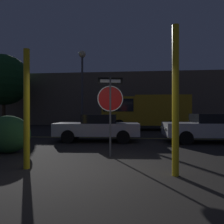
% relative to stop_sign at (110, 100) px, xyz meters
% --- Properties ---
extents(ground_plane, '(260.00, 260.00, 0.00)m').
position_rel_stop_sign_xyz_m(ground_plane, '(-0.03, -1.87, -1.80)').
color(ground_plane, black).
extents(road_center_stripe, '(39.69, 0.12, 0.01)m').
position_rel_stop_sign_xyz_m(road_center_stripe, '(-0.03, 4.88, -1.79)').
color(road_center_stripe, gold).
rests_on(road_center_stripe, ground_plane).
extents(stop_sign, '(0.81, 0.17, 2.57)m').
position_rel_stop_sign_xyz_m(stop_sign, '(0.00, 0.00, 0.00)').
color(stop_sign, '#4C4C51').
rests_on(stop_sign, ground_plane).
extents(yellow_pole_left, '(0.15, 0.15, 3.01)m').
position_rel_stop_sign_xyz_m(yellow_pole_left, '(-1.92, -1.70, -0.29)').
color(yellow_pole_left, yellow).
rests_on(yellow_pole_left, ground_plane).
extents(yellow_pole_right, '(0.15, 0.15, 3.37)m').
position_rel_stop_sign_xyz_m(yellow_pole_right, '(1.69, -1.93, -0.11)').
color(yellow_pole_right, yellow).
rests_on(yellow_pole_right, ground_plane).
extents(hedge_bush_1, '(1.60, 1.10, 1.29)m').
position_rel_stop_sign_xyz_m(hedge_bush_1, '(-3.60, 0.20, -1.15)').
color(hedge_bush_1, '#2D6633').
rests_on(hedge_bush_1, ground_plane).
extents(passing_car_2, '(4.19, 2.05, 1.29)m').
position_rel_stop_sign_xyz_m(passing_car_2, '(-1.03, 3.56, -1.13)').
color(passing_car_2, silver).
rests_on(passing_car_2, ground_plane).
extents(passing_car_3, '(4.20, 2.06, 1.33)m').
position_rel_stop_sign_xyz_m(passing_car_3, '(4.21, 3.67, -1.11)').
color(passing_car_3, silver).
rests_on(passing_car_3, ground_plane).
extents(delivery_truck, '(6.69, 2.67, 2.69)m').
position_rel_stop_sign_xyz_m(delivery_truck, '(1.36, 10.46, -0.25)').
color(delivery_truck, gold).
rests_on(delivery_truck, ground_plane).
extents(street_lamp, '(0.55, 0.55, 6.18)m').
position_rel_stop_sign_xyz_m(street_lamp, '(-3.32, 9.68, 2.69)').
color(street_lamp, '#4C4C51').
rests_on(street_lamp, ground_plane).
extents(tree_0, '(4.82, 4.82, 6.89)m').
position_rel_stop_sign_xyz_m(tree_0, '(-11.77, 12.72, 2.68)').
color(tree_0, '#422D1E').
rests_on(tree_0, ground_plane).
extents(building_backdrop, '(28.80, 4.43, 5.60)m').
position_rel_stop_sign_xyz_m(building_backdrop, '(-2.80, 17.98, 1.01)').
color(building_backdrop, '#6B5B4C').
rests_on(building_backdrop, ground_plane).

